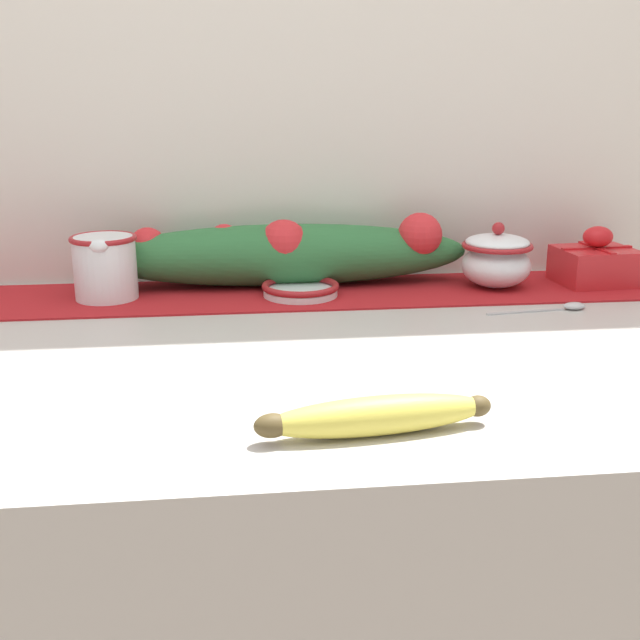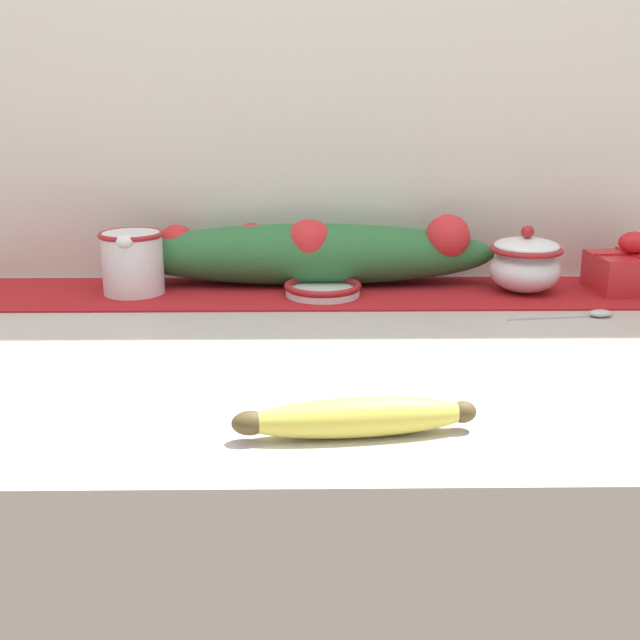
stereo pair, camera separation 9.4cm
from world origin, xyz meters
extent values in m
cube|color=#B7B2AD|center=(0.00, 0.00, 0.44)|extent=(1.24, 0.74, 0.87)
cube|color=silver|center=(0.00, 0.39, 1.20)|extent=(2.04, 0.04, 2.40)
cube|color=#A8191E|center=(0.00, 0.26, 0.87)|extent=(1.14, 0.21, 0.00)
cylinder|color=white|center=(-0.27, 0.26, 0.92)|extent=(0.09, 0.09, 0.10)
torus|color=#A31E23|center=(-0.27, 0.26, 0.97)|extent=(0.10, 0.10, 0.01)
torus|color=white|center=(-0.27, 0.32, 0.93)|extent=(0.05, 0.01, 0.05)
ellipsoid|color=white|center=(-0.27, 0.22, 0.96)|extent=(0.03, 0.02, 0.02)
ellipsoid|color=white|center=(0.34, 0.26, 0.91)|extent=(0.11, 0.11, 0.07)
torus|color=#A31E23|center=(0.34, 0.26, 0.94)|extent=(0.11, 0.11, 0.01)
ellipsoid|color=white|center=(0.34, 0.26, 0.95)|extent=(0.10, 0.10, 0.02)
sphere|color=#A31E23|center=(0.34, 0.26, 0.97)|extent=(0.02, 0.02, 0.02)
cylinder|color=white|center=(0.02, 0.24, 0.88)|extent=(0.11, 0.11, 0.01)
torus|color=#A31E23|center=(0.02, 0.24, 0.89)|extent=(0.12, 0.12, 0.01)
ellipsoid|color=#DBCC4C|center=(0.04, -0.27, 0.89)|extent=(0.22, 0.06, 0.04)
ellipsoid|color=brown|center=(-0.05, -0.28, 0.89)|extent=(0.04, 0.03, 0.02)
ellipsoid|color=brown|center=(0.14, -0.26, 0.89)|extent=(0.03, 0.02, 0.02)
cube|color=#B7B7BC|center=(0.33, 0.12, 0.87)|extent=(0.12, 0.02, 0.00)
ellipsoid|color=#B7B7BC|center=(0.41, 0.13, 0.88)|extent=(0.04, 0.03, 0.01)
cube|color=red|center=(0.51, 0.27, 0.90)|extent=(0.13, 0.11, 0.06)
cube|color=red|center=(0.51, 0.27, 0.93)|extent=(0.12, 0.02, 0.00)
cube|color=red|center=(0.51, 0.27, 0.93)|extent=(0.02, 0.10, 0.00)
ellipsoid|color=red|center=(0.51, 0.27, 0.95)|extent=(0.05, 0.04, 0.03)
ellipsoid|color=#2D6B38|center=(0.00, 0.31, 0.93)|extent=(0.60, 0.11, 0.10)
sphere|color=red|center=(-0.21, 0.32, 0.94)|extent=(0.06, 0.06, 0.06)
sphere|color=red|center=(-0.09, 0.32, 0.95)|extent=(0.05, 0.05, 0.05)
sphere|color=red|center=(0.00, 0.30, 0.94)|extent=(0.08, 0.08, 0.08)
sphere|color=red|center=(0.09, 0.32, 0.94)|extent=(0.05, 0.05, 0.05)
sphere|color=red|center=(0.22, 0.30, 0.96)|extent=(0.07, 0.07, 0.07)
camera|label=1|loc=(-0.09, -0.95, 1.19)|focal=45.00mm
camera|label=2|loc=(0.00, -0.95, 1.19)|focal=45.00mm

